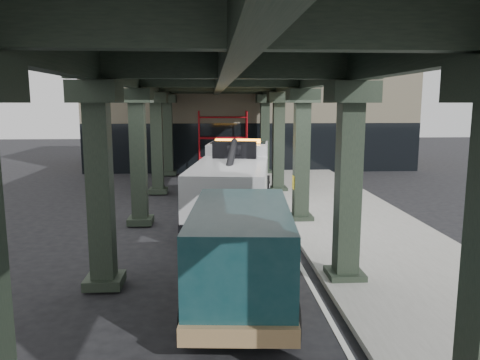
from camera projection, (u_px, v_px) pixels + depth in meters
name	position (u px, v px, depth m)	size (l,w,h in m)	color
ground	(235.00, 239.00, 15.66)	(90.00, 90.00, 0.00)	black
sidewalk	(349.00, 220.00, 17.89)	(5.00, 40.00, 0.15)	gray
lane_stripe	(277.00, 223.00, 17.73)	(0.12, 38.00, 0.01)	silver
viaduct	(220.00, 76.00, 16.72)	(7.40, 32.00, 6.40)	black
building	(248.00, 110.00, 34.83)	(22.00, 10.00, 8.00)	#C6B793
scaffolding	(223.00, 141.00, 29.74)	(3.08, 0.88, 4.00)	#AF0E15
tow_truck	(234.00, 178.00, 18.90)	(3.77, 9.61, 3.07)	black
towed_van	(241.00, 251.00, 10.46)	(2.64, 5.79, 2.29)	#103439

